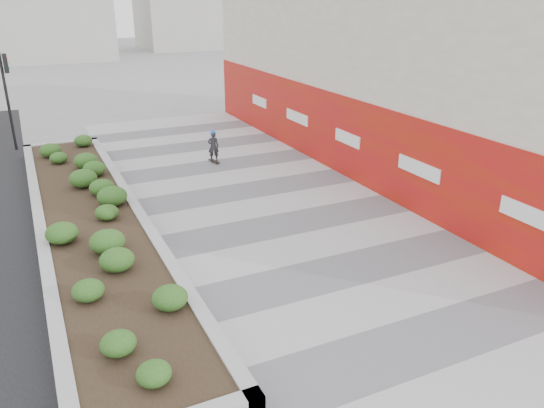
{
  "coord_description": "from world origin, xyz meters",
  "views": [
    {
      "loc": [
        -6.77,
        -8.08,
        6.52
      ],
      "look_at": [
        -0.96,
        4.18,
        1.1
      ],
      "focal_mm": 35.0,
      "sensor_mm": 36.0,
      "label": 1
    }
  ],
  "objects": [
    {
      "name": "skateboarder",
      "position": [
        0.03,
        11.86,
        0.7
      ],
      "size": [
        0.51,
        0.74,
        1.37
      ],
      "rotation": [
        0.0,
        0.0,
        0.14
      ],
      "color": "beige",
      "rests_on": "ground"
    },
    {
      "name": "building",
      "position": [
        6.98,
        8.98,
        3.98
      ],
      "size": [
        6.04,
        24.08,
        8.0
      ],
      "color": "beige",
      "rests_on": "ground"
    },
    {
      "name": "traffic_signal_near",
      "position": [
        -7.23,
        17.5,
        2.76
      ],
      "size": [
        0.33,
        0.28,
        4.2
      ],
      "color": "black",
      "rests_on": "ground"
    },
    {
      "name": "planter",
      "position": [
        -5.5,
        7.0,
        0.42
      ],
      "size": [
        3.0,
        18.0,
        0.9
      ],
      "color": "#9E9EA0",
      "rests_on": "ground"
    },
    {
      "name": "manhole_cover",
      "position": [
        0.5,
        3.0,
        0.0
      ],
      "size": [
        0.44,
        0.44,
        0.01
      ],
      "primitive_type": "cylinder",
      "color": "#595654",
      "rests_on": "ground"
    },
    {
      "name": "walkway",
      "position": [
        0.0,
        3.0,
        0.01
      ],
      "size": [
        8.0,
        36.0,
        0.01
      ],
      "primitive_type": "cube",
      "color": "#A8A8AD",
      "rests_on": "ground"
    },
    {
      "name": "ground",
      "position": [
        0.0,
        0.0,
        0.0
      ],
      "size": [
        160.0,
        160.0,
        0.0
      ],
      "primitive_type": "plane",
      "color": "gray",
      "rests_on": "ground"
    }
  ]
}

